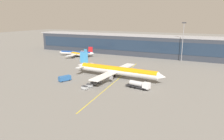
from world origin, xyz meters
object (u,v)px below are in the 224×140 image
at_px(baggage_cart_2, 94,84).
at_px(commuter_jet_far, 76,54).
at_px(fuel_tanker, 139,85).
at_px(commuter_jet_near, 76,53).
at_px(lavatory_truck, 65,78).
at_px(baggage_cart_0, 85,88).
at_px(main_airliner, 117,71).
at_px(baggage_cart_1, 89,86).
at_px(baggage_cart_3, 98,82).

xyz_separation_m(baggage_cart_2, commuter_jet_far, (-48.17, 55.77, 1.56)).
height_order(fuel_tanker, baggage_cart_2, fuel_tanker).
bearing_deg(commuter_jet_far, commuter_jet_near, 125.21).
xyz_separation_m(lavatory_truck, commuter_jet_near, (-33.96, 58.30, 1.32)).
bearing_deg(baggage_cart_2, lavatory_truck, -178.87).
distance_m(fuel_tanker, baggage_cart_0, 23.18).
height_order(main_airliner, baggage_cart_1, main_airliner).
bearing_deg(baggage_cart_3, baggage_cart_2, -94.82).
distance_m(lavatory_truck, baggage_cart_0, 16.41).
height_order(fuel_tanker, baggage_cart_3, fuel_tanker).
distance_m(main_airliner, commuter_jet_far, 66.80).
bearing_deg(commuter_jet_near, main_airliner, -38.32).
height_order(lavatory_truck, baggage_cart_1, lavatory_truck).
height_order(baggage_cart_0, commuter_jet_far, commuter_jet_far).
bearing_deg(commuter_jet_near, baggage_cart_3, -47.62).
bearing_deg(baggage_cart_2, baggage_cart_1, -94.82).
bearing_deg(fuel_tanker, baggage_cart_0, -152.17).
xyz_separation_m(main_airliner, commuter_jet_near, (-54.43, 43.02, -1.23)).
xyz_separation_m(fuel_tanker, baggage_cart_3, (-19.68, -1.25, -0.96)).
xyz_separation_m(baggage_cart_1, commuter_jet_near, (-49.47, 61.18, 1.95)).
height_order(baggage_cart_0, baggage_cart_3, same).
bearing_deg(lavatory_truck, main_airliner, 36.75).
bearing_deg(baggage_cart_2, main_airliner, 72.60).
bearing_deg(baggage_cart_3, baggage_cart_0, -94.82).
xyz_separation_m(baggage_cart_0, baggage_cart_2, (0.54, 6.38, 0.00)).
xyz_separation_m(lavatory_truck, commuter_jet_far, (-32.40, 56.08, 0.92)).
height_order(baggage_cart_0, baggage_cart_1, same).
xyz_separation_m(commuter_jet_far, commuter_jet_near, (-1.57, 2.22, 0.39)).
distance_m(fuel_tanker, commuter_jet_far, 85.30).
height_order(baggage_cart_2, commuter_jet_near, commuter_jet_near).
xyz_separation_m(baggage_cart_0, commuter_jet_near, (-49.20, 64.37, 1.95)).
bearing_deg(commuter_jet_far, main_airliner, -37.65).
distance_m(main_airliner, lavatory_truck, 25.67).
xyz_separation_m(main_airliner, baggage_cart_0, (-5.23, -21.35, -3.18)).
relative_size(baggage_cart_0, commuter_jet_near, 0.09).
bearing_deg(lavatory_truck, commuter_jet_near, 120.22).
height_order(main_airliner, commuter_jet_far, main_airliner).
xyz_separation_m(baggage_cart_3, commuter_jet_far, (-48.44, 52.58, 1.56)).
relative_size(lavatory_truck, baggage_cart_1, 2.25).
distance_m(baggage_cart_0, commuter_jet_far, 78.32).
distance_m(baggage_cart_0, commuter_jet_near, 81.04).
bearing_deg(baggage_cart_1, main_airliner, 74.72).
distance_m(baggage_cart_0, baggage_cart_3, 9.60).
relative_size(lavatory_truck, baggage_cart_2, 2.25).
relative_size(main_airliner, baggage_cart_3, 17.63).
bearing_deg(baggage_cart_1, commuter_jet_far, 129.10).
bearing_deg(main_airliner, fuel_tanker, -34.64).
bearing_deg(baggage_cart_0, commuter_jet_far, 127.47).
height_order(lavatory_truck, baggage_cart_3, lavatory_truck).
bearing_deg(baggage_cart_0, baggage_cart_3, 85.18).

